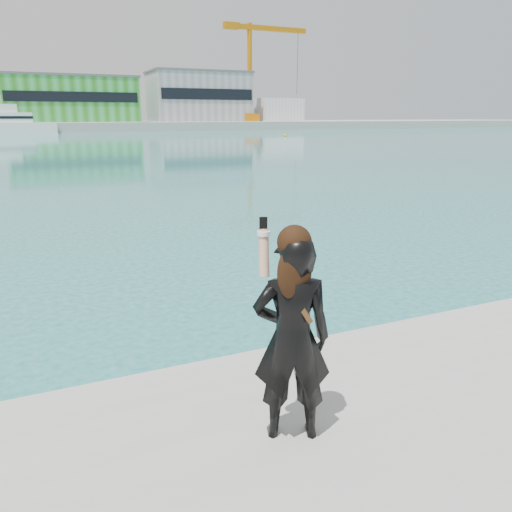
{
  "coord_description": "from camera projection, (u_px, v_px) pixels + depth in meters",
  "views": [
    {
      "loc": [
        -2.44,
        -3.73,
        3.37
      ],
      "look_at": [
        -0.7,
        0.17,
        2.17
      ],
      "focal_mm": 35.0,
      "sensor_mm": 36.0,
      "label": 1
    }
  ],
  "objects": [
    {
      "name": "ground",
      "position": [
        325.0,
        454.0,
        5.15
      ],
      "size": [
        500.0,
        500.0,
        0.0
      ],
      "primitive_type": "plane",
      "color": "#17646B",
      "rests_on": "ground"
    },
    {
      "name": "far_quay",
      "position": [
        37.0,
        126.0,
        119.1
      ],
      "size": [
        320.0,
        40.0,
        2.0
      ],
      "primitive_type": "cube",
      "color": "#9E9E99",
      "rests_on": "ground"
    },
    {
      "name": "warehouse_green",
      "position": [
        71.0,
        99.0,
        118.78
      ],
      "size": [
        30.6,
        16.36,
        10.5
      ],
      "color": "#2C8A22",
      "rests_on": "far_quay"
    },
    {
      "name": "warehouse_grey_right",
      "position": [
        199.0,
        97.0,
        131.08
      ],
      "size": [
        25.5,
        15.35,
        12.5
      ],
      "color": "gray",
      "rests_on": "far_quay"
    },
    {
      "name": "ancillary_shed",
      "position": [
        277.0,
        110.0,
        138.88
      ],
      "size": [
        12.0,
        10.0,
        6.0
      ],
      "primitive_type": "cube",
      "color": "silver",
      "rests_on": "far_quay"
    },
    {
      "name": "dock_crane",
      "position": [
        254.0,
        69.0,
        129.18
      ],
      "size": [
        23.0,
        4.0,
        24.0
      ],
      "color": "orange",
      "rests_on": "far_quay"
    },
    {
      "name": "flagpole_right",
      "position": [
        136.0,
        102.0,
        118.38
      ],
      "size": [
        1.28,
        0.16,
        8.0
      ],
      "color": "silver",
      "rests_on": "far_quay"
    },
    {
      "name": "motor_yacht",
      "position": [
        11.0,
        123.0,
        99.81
      ],
      "size": [
        16.02,
        5.09,
        7.39
      ],
      "rotation": [
        0.0,
        0.0,
        0.04
      ],
      "color": "white",
      "rests_on": "ground"
    },
    {
      "name": "buoy_near",
      "position": [
        285.0,
        136.0,
        85.5
      ],
      "size": [
        0.5,
        0.5,
        0.5
      ],
      "primitive_type": "sphere",
      "color": "yellow",
      "rests_on": "ground"
    },
    {
      "name": "woman",
      "position": [
        292.0,
        333.0,
        3.94
      ],
      "size": [
        0.73,
        0.61,
        1.81
      ],
      "rotation": [
        0.0,
        0.0,
        2.77
      ],
      "color": "black",
      "rests_on": "near_quay"
    }
  ]
}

